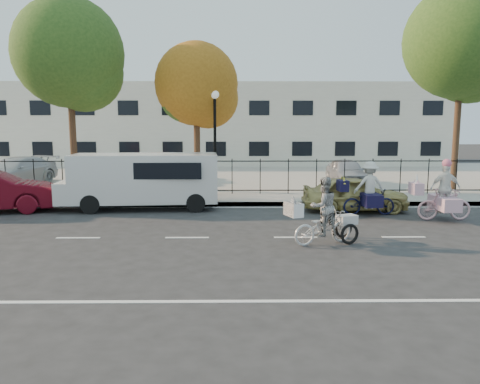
{
  "coord_description": "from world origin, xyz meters",
  "views": [
    {
      "loc": [
        1.32,
        -12.59,
        3.11
      ],
      "look_at": [
        1.47,
        1.2,
        1.1
      ],
      "focal_mm": 35.0,
      "sensor_mm": 36.0,
      "label": 1
    }
  ],
  "objects_px": {
    "lamppost": "(215,124)",
    "pedestrian": "(81,179)",
    "zebra_trike": "(323,218)",
    "unicorn_bike": "(444,198)",
    "lot_car_b": "(169,170)",
    "bull_bike": "(368,194)",
    "lot_car_a": "(16,171)",
    "lot_car_d": "(347,172)",
    "gold_sedan": "(355,194)",
    "white_van": "(143,179)"
  },
  "relations": [
    {
      "from": "lamppost",
      "to": "unicorn_bike",
      "type": "bearing_deg",
      "value": -30.68
    },
    {
      "from": "unicorn_bike",
      "to": "gold_sedan",
      "type": "distance_m",
      "value": 2.97
    },
    {
      "from": "zebra_trike",
      "to": "bull_bike",
      "type": "xyz_separation_m",
      "value": [
        2.27,
        3.89,
        0.06
      ]
    },
    {
      "from": "lot_car_a",
      "to": "unicorn_bike",
      "type": "bearing_deg",
      "value": -6.91
    },
    {
      "from": "lamppost",
      "to": "white_van",
      "type": "bearing_deg",
      "value": -138.12
    },
    {
      "from": "bull_bike",
      "to": "gold_sedan",
      "type": "relative_size",
      "value": 0.53
    },
    {
      "from": "lamppost",
      "to": "lot_car_b",
      "type": "relative_size",
      "value": 1.02
    },
    {
      "from": "unicorn_bike",
      "to": "lot_car_d",
      "type": "height_order",
      "value": "unicorn_bike"
    },
    {
      "from": "lamppost",
      "to": "lot_car_b",
      "type": "bearing_deg",
      "value": 119.4
    },
    {
      "from": "zebra_trike",
      "to": "lot_car_d",
      "type": "relative_size",
      "value": 0.54
    },
    {
      "from": "zebra_trike",
      "to": "lot_car_b",
      "type": "bearing_deg",
      "value": 3.3
    },
    {
      "from": "zebra_trike",
      "to": "gold_sedan",
      "type": "height_order",
      "value": "zebra_trike"
    },
    {
      "from": "lot_car_a",
      "to": "lot_car_d",
      "type": "xyz_separation_m",
      "value": [
        16.2,
        -0.26,
        -0.03
      ]
    },
    {
      "from": "zebra_trike",
      "to": "unicorn_bike",
      "type": "bearing_deg",
      "value": -78.21
    },
    {
      "from": "gold_sedan",
      "to": "lot_car_d",
      "type": "relative_size",
      "value": 0.98
    },
    {
      "from": "gold_sedan",
      "to": "lot_car_b",
      "type": "relative_size",
      "value": 0.87
    },
    {
      "from": "pedestrian",
      "to": "bull_bike",
      "type": "bearing_deg",
      "value": 142.72
    },
    {
      "from": "zebra_trike",
      "to": "gold_sedan",
      "type": "xyz_separation_m",
      "value": [
        2.0,
        4.64,
        -0.05
      ]
    },
    {
      "from": "bull_bike",
      "to": "lot_car_a",
      "type": "relative_size",
      "value": 0.43
    },
    {
      "from": "pedestrian",
      "to": "lamppost",
      "type": "bearing_deg",
      "value": 166.95
    },
    {
      "from": "lamppost",
      "to": "pedestrian",
      "type": "height_order",
      "value": "lamppost"
    },
    {
      "from": "zebra_trike",
      "to": "bull_bike",
      "type": "height_order",
      "value": "bull_bike"
    },
    {
      "from": "bull_bike",
      "to": "gold_sedan",
      "type": "height_order",
      "value": "bull_bike"
    },
    {
      "from": "lot_car_a",
      "to": "lot_car_d",
      "type": "relative_size",
      "value": 1.23
    },
    {
      "from": "gold_sedan",
      "to": "lot_car_d",
      "type": "distance_m",
      "value": 6.21
    },
    {
      "from": "zebra_trike",
      "to": "lot_car_d",
      "type": "distance_m",
      "value": 11.19
    },
    {
      "from": "bull_bike",
      "to": "zebra_trike",
      "type": "bearing_deg",
      "value": 147.79
    },
    {
      "from": "bull_bike",
      "to": "lot_car_a",
      "type": "distance_m",
      "value": 16.89
    },
    {
      "from": "lot_car_a",
      "to": "lot_car_d",
      "type": "bearing_deg",
      "value": 16.75
    },
    {
      "from": "zebra_trike",
      "to": "white_van",
      "type": "distance_m",
      "value": 7.71
    },
    {
      "from": "lot_car_a",
      "to": "lot_car_b",
      "type": "distance_m",
      "value": 7.43
    },
    {
      "from": "pedestrian",
      "to": "lot_car_a",
      "type": "relative_size",
      "value": 0.34
    },
    {
      "from": "lamppost",
      "to": "white_van",
      "type": "height_order",
      "value": "lamppost"
    },
    {
      "from": "unicorn_bike",
      "to": "lot_car_b",
      "type": "xyz_separation_m",
      "value": [
        -10.16,
        9.07,
        0.0
      ]
    },
    {
      "from": "lamppost",
      "to": "bull_bike",
      "type": "bearing_deg",
      "value": -33.71
    },
    {
      "from": "lot_car_b",
      "to": "bull_bike",
      "type": "bearing_deg",
      "value": -48.34
    },
    {
      "from": "lot_car_b",
      "to": "unicorn_bike",
      "type": "bearing_deg",
      "value": -44.38
    },
    {
      "from": "unicorn_bike",
      "to": "lot_car_b",
      "type": "distance_m",
      "value": 13.62
    },
    {
      "from": "lamppost",
      "to": "lot_car_d",
      "type": "xyz_separation_m",
      "value": [
        6.27,
        3.25,
        -2.32
      ]
    },
    {
      "from": "bull_bike",
      "to": "lot_car_b",
      "type": "bearing_deg",
      "value": 42.38
    },
    {
      "from": "white_van",
      "to": "lot_car_a",
      "type": "bearing_deg",
      "value": 137.56
    },
    {
      "from": "zebra_trike",
      "to": "bull_bike",
      "type": "relative_size",
      "value": 1.03
    },
    {
      "from": "bull_bike",
      "to": "pedestrian",
      "type": "height_order",
      "value": "bull_bike"
    },
    {
      "from": "unicorn_bike",
      "to": "pedestrian",
      "type": "relative_size",
      "value": 1.27
    },
    {
      "from": "bull_bike",
      "to": "white_van",
      "type": "bearing_deg",
      "value": 78.81
    },
    {
      "from": "zebra_trike",
      "to": "lot_car_d",
      "type": "xyz_separation_m",
      "value": [
        3.15,
        10.74,
        0.11
      ]
    },
    {
      "from": "pedestrian",
      "to": "gold_sedan",
      "type": "bearing_deg",
      "value": 146.3
    },
    {
      "from": "zebra_trike",
      "to": "white_van",
      "type": "bearing_deg",
      "value": 25.63
    },
    {
      "from": "white_van",
      "to": "unicorn_bike",
      "type": "bearing_deg",
      "value": -16.4
    },
    {
      "from": "lot_car_a",
      "to": "lot_car_d",
      "type": "height_order",
      "value": "lot_car_a"
    }
  ]
}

